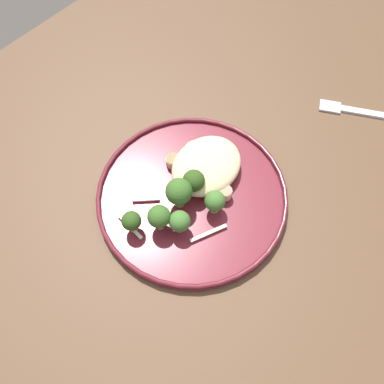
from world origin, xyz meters
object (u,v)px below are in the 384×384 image
at_px(broccoli_floret_right_tilted, 179,192).
at_px(dinner_fork, 369,113).
at_px(seared_scallop_rear_pale, 218,172).
at_px(broccoli_floret_split_head, 194,182).
at_px(seared_scallop_center_golden, 213,158).
at_px(broccoli_floret_near_rim, 215,202).
at_px(seared_scallop_right_edge, 194,150).
at_px(seared_scallop_half_hidden, 201,168).
at_px(broccoli_floret_beside_noodles, 159,217).
at_px(seared_scallop_tilted_round, 221,147).
at_px(broccoli_floret_tall_stalk, 180,222).
at_px(broccoli_floret_small_sprig, 132,221).
at_px(dinner_plate, 192,196).
at_px(seared_scallop_tiny_bay, 173,161).
at_px(seared_scallop_front_small, 225,193).

distance_m(broccoli_floret_right_tilted, dinner_fork, 0.37).
bearing_deg(seared_scallop_rear_pale, broccoli_floret_split_head, 167.68).
distance_m(seared_scallop_center_golden, broccoli_floret_near_rim, 0.08).
xyz_separation_m(seared_scallop_right_edge, broccoli_floret_right_tilted, (-0.08, -0.04, 0.02)).
xyz_separation_m(broccoli_floret_right_tilted, dinner_fork, (0.35, -0.13, -0.04)).
relative_size(seared_scallop_half_hidden, broccoli_floret_beside_noodles, 0.63).
distance_m(seared_scallop_tilted_round, dinner_fork, 0.27).
relative_size(broccoli_floret_tall_stalk, dinner_fork, 0.25).
xyz_separation_m(broccoli_floret_near_rim, dinner_fork, (0.32, -0.08, -0.03)).
height_order(broccoli_floret_beside_noodles, broccoli_floret_near_rim, broccoli_floret_beside_noodles).
relative_size(broccoli_floret_right_tilted, broccoli_floret_small_sprig, 1.36).
bearing_deg(seared_scallop_right_edge, dinner_plate, -141.51).
bearing_deg(seared_scallop_half_hidden, dinner_fork, -26.21).
height_order(seared_scallop_rear_pale, broccoli_floret_near_rim, broccoli_floret_near_rim).
bearing_deg(dinner_plate, broccoli_floret_beside_noodles, 179.59).
bearing_deg(seared_scallop_tiny_bay, seared_scallop_right_edge, -17.59).
distance_m(seared_scallop_tiny_bay, broccoli_floret_near_rim, 0.10).
bearing_deg(seared_scallop_rear_pale, dinner_plate, 171.33).
bearing_deg(seared_scallop_front_small, seared_scallop_right_edge, 71.56).
height_order(broccoli_floret_right_tilted, broccoli_floret_tall_stalk, broccoli_floret_right_tilted).
bearing_deg(dinner_fork, broccoli_floret_beside_noodles, 162.62).
bearing_deg(seared_scallop_half_hidden, broccoli_floret_small_sprig, 175.97).
xyz_separation_m(dinner_plate, seared_scallop_rear_pale, (0.05, -0.01, 0.01)).
relative_size(seared_scallop_center_golden, seared_scallop_half_hidden, 1.09).
xyz_separation_m(seared_scallop_right_edge, broccoli_floret_tall_stalk, (-0.11, -0.07, 0.01)).
xyz_separation_m(seared_scallop_half_hidden, seared_scallop_right_edge, (0.02, 0.03, 0.00)).
relative_size(seared_scallop_front_small, broccoli_floret_small_sprig, 0.53).
relative_size(seared_scallop_right_edge, broccoli_floret_right_tilted, 0.48).
relative_size(dinner_plate, seared_scallop_rear_pale, 10.30).
relative_size(seared_scallop_rear_pale, broccoli_floret_near_rim, 0.65).
bearing_deg(seared_scallop_tiny_bay, seared_scallop_front_small, -85.16).
bearing_deg(dinner_plate, seared_scallop_half_hidden, 22.80).
distance_m(seared_scallop_half_hidden, broccoli_floret_near_rim, 0.07).
distance_m(dinner_plate, seared_scallop_tiny_bay, 0.06).
relative_size(seared_scallop_tilted_round, seared_scallop_center_golden, 0.76).
xyz_separation_m(seared_scallop_center_golden, broccoli_floret_right_tilted, (-0.09, -0.01, 0.02)).
distance_m(seared_scallop_center_golden, broccoli_floret_split_head, 0.06).
xyz_separation_m(seared_scallop_tilted_round, seared_scallop_half_hidden, (-0.05, -0.00, 0.00)).
bearing_deg(seared_scallop_center_golden, seared_scallop_half_hidden, 172.33).
xyz_separation_m(broccoli_floret_split_head, broccoli_floret_tall_stalk, (-0.06, -0.03, -0.00)).
distance_m(broccoli_floret_right_tilted, broccoli_floret_tall_stalk, 0.04).
relative_size(broccoli_floret_small_sprig, dinner_fork, 0.25).
bearing_deg(seared_scallop_right_edge, seared_scallop_tiny_bay, 162.41).
bearing_deg(seared_scallop_front_small, broccoli_floret_split_head, 120.96).
relative_size(seared_scallop_center_golden, dinner_fork, 0.20).
xyz_separation_m(seared_scallop_center_golden, seared_scallop_right_edge, (-0.01, 0.03, -0.00)).
relative_size(seared_scallop_rear_pale, broccoli_floret_split_head, 0.56).
height_order(broccoli_floret_small_sprig, broccoli_floret_near_rim, same).
bearing_deg(seared_scallop_tiny_bay, dinner_fork, -30.84).
bearing_deg(seared_scallop_front_small, seared_scallop_tilted_round, 42.31).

